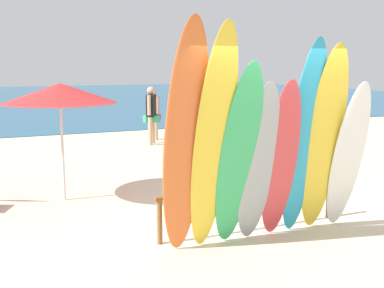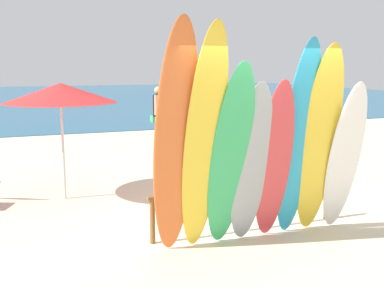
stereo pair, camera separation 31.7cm
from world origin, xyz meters
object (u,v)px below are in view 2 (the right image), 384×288
Objects in this scene: surfboard_yellow_1 at (204,142)px; surfboard_green_2 at (231,157)px; beachgoer_strolling at (161,111)px; surfboard_orange_0 at (176,141)px; beach_umbrella at (60,93)px; beachgoer_near_rack at (201,115)px; surfboard_grey_3 at (251,164)px; surfboard_white_7 at (344,158)px; surfboard_rack at (246,195)px; surfboard_red_4 at (274,161)px; surfboard_teal_5 at (298,140)px; beachgoer_photographing at (158,111)px; beachgoer_by_water at (187,118)px; surfboard_yellow_6 at (319,141)px.

surfboard_yellow_1 reaches higher than surfboard_green_2.
surfboard_yellow_1 is 1.82× the size of beachgoer_strolling.
beach_umbrella is at bearing 107.64° from surfboard_orange_0.
beachgoer_near_rack is 1.40m from beachgoer_strolling.
surfboard_white_7 is at bearing -5.14° from surfboard_grey_3.
surfboard_red_4 reaches higher than surfboard_rack.
beachgoer_photographing is (0.51, 7.90, -0.35)m from surfboard_teal_5.
beach_umbrella is (-1.70, 3.05, 0.66)m from surfboard_green_2.
surfboard_yellow_6 is at bearing -101.50° from beachgoer_by_water.
surfboard_grey_3 is (0.69, 0.10, -0.34)m from surfboard_yellow_1.
surfboard_grey_3 is 3.70m from beach_umbrella.
surfboard_teal_5 reaches higher than surfboard_green_2.
surfboard_red_4 is (0.66, 0.06, -0.11)m from surfboard_green_2.
beachgoer_photographing is at bearing 90.40° from beachgoer_by_water.
surfboard_teal_5 is (0.35, -0.00, 0.26)m from surfboard_red_4.
beachgoer_strolling is at bearing 73.48° from surfboard_orange_0.
beachgoer_strolling is at bearing 9.16° from beachgoer_photographing.
beachgoer_by_water is at bearing 74.58° from surfboard_grey_3.
beach_umbrella is (-2.20, 2.54, 1.33)m from surfboard_rack.
surfboard_teal_5 reaches higher than surfboard_red_4.
surfboard_grey_3 is at bearing -177.40° from surfboard_white_7.
surfboard_grey_3 is (1.03, 0.06, -0.36)m from surfboard_orange_0.
surfboard_yellow_6 is (0.67, -0.02, 0.23)m from surfboard_red_4.
surfboard_yellow_1 is 1.09m from surfboard_red_4.
surfboard_yellow_6 is 7.86m from beachgoer_near_rack.
beachgoer_near_rack is at bearing 74.62° from surfboard_teal_5.
surfboard_yellow_6 is at bearing -4.56° from surfboard_green_2.
surfboard_teal_5 is at bearing -152.35° from beachgoer_photographing.
surfboard_green_2 is 0.34m from surfboard_grey_3.
surfboard_grey_3 is 1.46× the size of beachgoer_near_rack.
beachgoer_strolling is at bearing 92.00° from surfboard_yellow_6.
surfboard_white_7 reaches higher than beachgoer_photographing.
beachgoer_by_water is 1.03× the size of beachgoer_strolling.
surfboard_orange_0 is at bearing -178.86° from surfboard_grey_3.
beach_umbrella is at bearing 113.24° from surfboard_green_2.
beachgoer_strolling is (0.10, 2.59, -0.03)m from beachgoer_by_water.
surfboard_rack is at bearing -156.45° from beachgoer_photographing.
surfboard_teal_5 is at bearing -104.44° from beachgoer_by_water.
surfboard_red_4 is (1.37, 0.06, -0.35)m from surfboard_orange_0.
surfboard_yellow_1 is 1.33× the size of surfboard_white_7.
surfboard_white_7 is at bearing 1.74° from surfboard_red_4.
surfboard_yellow_1 is 1.68× the size of beachgoer_photographing.
surfboard_green_2 is 1.12× the size of surfboard_white_7.
surfboard_rack is 1.08× the size of surfboard_yellow_6.
surfboard_red_4 is at bearing 2.42° from surfboard_yellow_1.
surfboard_green_2 reaches higher than beach_umbrella.
beachgoer_photographing is (1.52, 7.95, -0.20)m from surfboard_green_2.
surfboard_yellow_6 reaches higher than beachgoer_near_rack.
surfboard_yellow_1 reaches higher than surfboard_teal_5.
surfboard_grey_3 is at bearing -56.13° from beach_umbrella.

